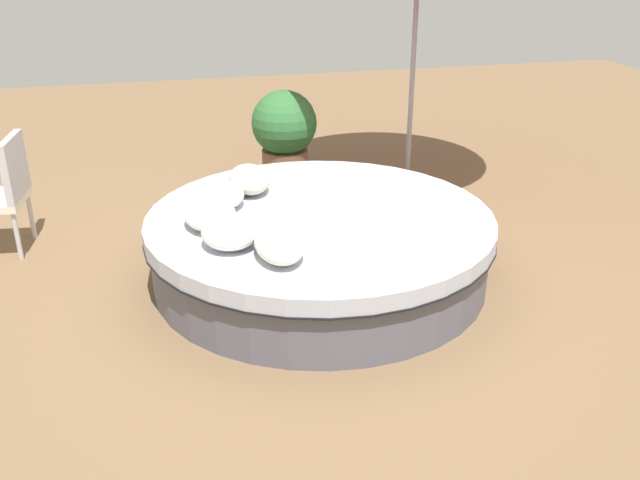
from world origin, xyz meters
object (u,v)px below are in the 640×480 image
at_px(throw_pillow_0, 249,179).
at_px(throw_pillow_1, 220,195).
at_px(throw_pillow_2, 210,214).
at_px(patio_chair, 3,187).
at_px(planter, 284,134).
at_px(round_bed, 320,245).
at_px(throw_pillow_3, 230,232).
at_px(throw_pillow_4, 279,244).

distance_m(throw_pillow_0, throw_pillow_1, 0.38).
xyz_separation_m(throw_pillow_2, patio_chair, (-1.14, -1.59, -0.06)).
relative_size(patio_chair, planter, 0.97).
bearing_deg(throw_pillow_0, round_bed, 35.08).
distance_m(throw_pillow_2, patio_chair, 1.95).
relative_size(throw_pillow_3, patio_chair, 0.45).
bearing_deg(throw_pillow_1, planter, 154.08).
height_order(throw_pillow_3, throw_pillow_4, throw_pillow_3).
distance_m(throw_pillow_0, planter, 1.61).
distance_m(throw_pillow_0, throw_pillow_2, 0.75).
bearing_deg(round_bed, throw_pillow_1, -117.07).
height_order(throw_pillow_2, patio_chair, patio_chair).
bearing_deg(throw_pillow_2, throw_pillow_3, 14.21).
distance_m(throw_pillow_2, throw_pillow_4, 0.76).
bearing_deg(patio_chair, throw_pillow_0, -97.11).
bearing_deg(throw_pillow_3, patio_chair, -132.14).
relative_size(throw_pillow_0, throw_pillow_3, 1.16).
relative_size(throw_pillow_0, throw_pillow_4, 0.97).
bearing_deg(throw_pillow_4, planter, 168.18).
height_order(round_bed, throw_pillow_1, throw_pillow_1).
bearing_deg(throw_pillow_1, throw_pillow_4, 14.97).
xyz_separation_m(throw_pillow_3, patio_chair, (-1.52, -1.69, -0.07)).
bearing_deg(throw_pillow_0, planter, 158.58).
xyz_separation_m(throw_pillow_3, throw_pillow_4, (0.26, 0.29, -0.00)).
bearing_deg(planter, round_bed, -3.92).
distance_m(round_bed, throw_pillow_3, 0.91).
height_order(throw_pillow_0, planter, planter).
relative_size(round_bed, throw_pillow_1, 5.57).
relative_size(throw_pillow_2, throw_pillow_4, 1.00).
distance_m(throw_pillow_1, planter, 1.96).
bearing_deg(patio_chair, planter, -61.59).
height_order(throw_pillow_2, throw_pillow_4, throw_pillow_4).
relative_size(round_bed, patio_chair, 2.71).
xyz_separation_m(throw_pillow_2, throw_pillow_3, (0.39, 0.10, 0.01)).
bearing_deg(throw_pillow_4, patio_chair, -132.13).
bearing_deg(throw_pillow_0, patio_chair, -104.14).
xyz_separation_m(throw_pillow_1, throw_pillow_2, (0.37, -0.12, -0.00)).
relative_size(throw_pillow_2, patio_chair, 0.53).
bearing_deg(patio_chair, throw_pillow_1, -107.10).
xyz_separation_m(round_bed, throw_pillow_2, (0.01, -0.83, 0.35)).
relative_size(throw_pillow_1, planter, 0.47).
xyz_separation_m(throw_pillow_0, throw_pillow_2, (0.64, -0.38, -0.02)).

